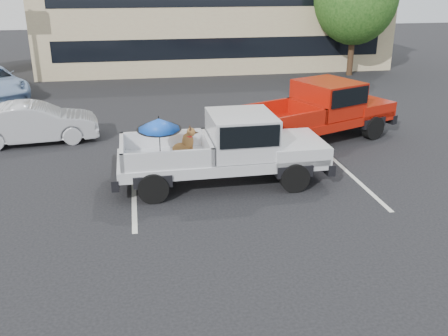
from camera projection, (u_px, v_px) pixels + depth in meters
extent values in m
plane|color=black|center=(264.00, 213.00, 11.74)|extent=(90.00, 90.00, 0.00)
cube|color=silver|center=(134.00, 188.00, 13.09)|extent=(0.12, 5.00, 0.01)
cube|color=silver|center=(349.00, 173.00, 14.06)|extent=(0.12, 5.00, 0.01)
cube|color=tan|center=(211.00, 14.00, 30.25)|extent=(20.00, 8.00, 6.00)
cube|color=black|center=(223.00, 48.00, 27.14)|extent=(18.00, 0.08, 1.10)
cylinder|color=#332114|center=(351.00, 50.00, 27.40)|extent=(0.32, 0.32, 2.73)
cylinder|color=#332114|center=(262.00, 34.00, 34.23)|extent=(0.32, 0.32, 2.86)
cylinder|color=black|center=(153.00, 188.00, 12.16)|extent=(0.76, 0.29, 0.76)
cylinder|color=black|center=(149.00, 162.00, 13.85)|extent=(0.76, 0.29, 0.76)
cylinder|color=black|center=(294.00, 177.00, 12.79)|extent=(0.76, 0.29, 0.76)
cylinder|color=black|center=(274.00, 154.00, 14.47)|extent=(0.76, 0.29, 0.76)
cube|color=silver|center=(221.00, 159.00, 13.22)|extent=(5.41, 1.98, 0.28)
cube|color=silver|center=(293.00, 147.00, 13.49)|extent=(1.52, 1.94, 0.46)
cube|color=black|center=(319.00, 158.00, 13.76)|extent=(0.22, 1.96, 0.30)
cube|color=black|center=(116.00, 172.00, 12.81)|extent=(0.20, 1.96, 0.28)
cube|color=silver|center=(241.00, 133.00, 13.07)|extent=(1.67, 1.86, 1.05)
cube|color=black|center=(241.00, 126.00, 13.00)|extent=(1.52, 1.96, 0.55)
cube|color=black|center=(166.00, 161.00, 12.95)|extent=(2.32, 1.87, 0.10)
cube|color=silver|center=(163.00, 139.00, 13.64)|extent=(2.30, 0.13, 0.50)
cube|color=silver|center=(168.00, 161.00, 12.04)|extent=(2.30, 0.13, 0.50)
cube|color=silver|center=(122.00, 152.00, 12.65)|extent=(0.12, 1.84, 0.50)
cube|color=silver|center=(208.00, 147.00, 13.03)|extent=(0.12, 1.84, 0.50)
ellipsoid|color=brown|center=(181.00, 149.00, 13.17)|extent=(0.49, 0.41, 0.32)
cylinder|color=brown|center=(192.00, 151.00, 13.15)|extent=(0.07, 0.07, 0.24)
cylinder|color=brown|center=(191.00, 149.00, 13.30)|extent=(0.07, 0.07, 0.24)
ellipsoid|color=brown|center=(188.00, 141.00, 13.12)|extent=(0.31, 0.28, 0.44)
cylinder|color=red|center=(188.00, 136.00, 13.08)|extent=(0.21, 0.21, 0.04)
sphere|color=brown|center=(191.00, 132.00, 13.05)|extent=(0.23, 0.23, 0.23)
cone|color=black|center=(196.00, 133.00, 13.08)|extent=(0.16, 0.11, 0.11)
cone|color=black|center=(190.00, 128.00, 12.95)|extent=(0.08, 0.08, 0.12)
cone|color=black|center=(190.00, 127.00, 13.06)|extent=(0.08, 0.08, 0.12)
cylinder|color=brown|center=(175.00, 153.00, 13.17)|extent=(0.29, 0.05, 0.10)
cylinder|color=black|center=(160.00, 145.00, 12.31)|extent=(0.02, 0.10, 1.05)
cone|color=blue|center=(159.00, 124.00, 12.12)|extent=(1.10, 1.12, 0.36)
cylinder|color=black|center=(159.00, 118.00, 12.06)|extent=(0.02, 0.02, 0.10)
cylinder|color=black|center=(159.00, 129.00, 12.16)|extent=(1.10, 1.10, 0.09)
cylinder|color=black|center=(287.00, 147.00, 14.98)|extent=(0.85, 0.58, 0.79)
cylinder|color=black|center=(249.00, 131.00, 16.49)|extent=(0.85, 0.58, 0.79)
cylinder|color=black|center=(373.00, 128.00, 16.88)|extent=(0.85, 0.58, 0.79)
cylinder|color=black|center=(332.00, 115.00, 18.39)|extent=(0.85, 0.58, 0.79)
cube|color=#A71609|center=(314.00, 121.00, 16.60)|extent=(5.97, 4.03, 0.29)
cube|color=#A71609|center=(358.00, 106.00, 17.57)|extent=(2.22, 2.46, 0.48)
cube|color=black|center=(373.00, 114.00, 18.11)|extent=(0.98, 1.97, 0.31)
cube|color=black|center=(243.00, 140.00, 15.21)|extent=(0.96, 1.96, 0.29)
cube|color=#A71609|center=(328.00, 98.00, 16.63)|extent=(2.33, 2.44, 1.10)
cube|color=black|center=(328.00, 91.00, 16.56)|extent=(2.23, 2.48, 0.57)
cube|color=black|center=(278.00, 126.00, 15.81)|extent=(2.96, 2.70, 0.10)
cube|color=#A71609|center=(261.00, 110.00, 16.41)|extent=(2.26, 1.03, 0.52)
cube|color=#A71609|center=(297.00, 123.00, 14.98)|extent=(2.26, 1.03, 0.52)
cube|color=#A71609|center=(249.00, 122.00, 15.12)|extent=(0.84, 1.81, 0.52)
cube|color=#A71609|center=(306.00, 111.00, 16.28)|extent=(0.84, 1.81, 0.52)
imported|color=#BABCC2|center=(35.00, 123.00, 16.46)|extent=(4.18, 1.83, 1.33)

